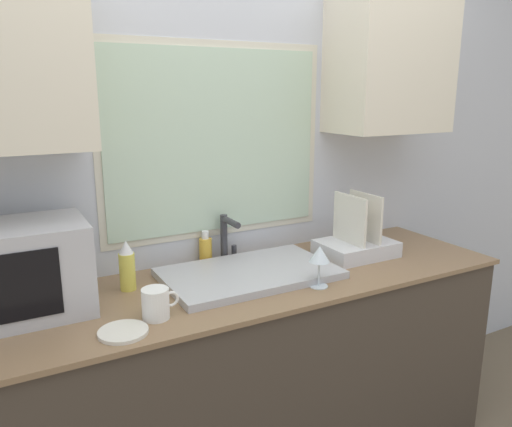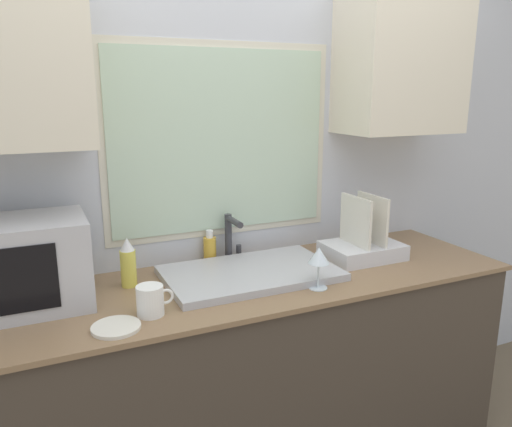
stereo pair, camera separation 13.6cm
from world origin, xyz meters
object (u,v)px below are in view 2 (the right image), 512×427
(microwave, at_px, (21,264))
(spray_bottle, at_px, (128,263))
(wine_glass, at_px, (319,257))
(faucet, at_px, (231,234))
(mug_near_sink, at_px, (151,300))
(soap_bottle, at_px, (210,248))
(dish_rack, at_px, (363,246))

(microwave, bearing_deg, spray_bottle, 6.17)
(wine_glass, bearing_deg, spray_bottle, 153.62)
(faucet, xyz_separation_m, wine_glass, (0.18, -0.44, 0.00))
(microwave, xyz_separation_m, mug_near_sink, (0.39, -0.25, -0.10))
(faucet, height_order, mug_near_sink, faucet)
(faucet, xyz_separation_m, spray_bottle, (-0.48, -0.12, -0.03))
(spray_bottle, bearing_deg, microwave, -173.83)
(soap_bottle, distance_m, mug_near_sink, 0.58)
(soap_bottle, relative_size, mug_near_sink, 1.11)
(dish_rack, distance_m, spray_bottle, 1.04)
(spray_bottle, bearing_deg, faucet, 13.86)
(faucet, distance_m, dish_rack, 0.60)
(faucet, distance_m, spray_bottle, 0.49)
(wine_glass, bearing_deg, soap_bottle, 119.62)
(microwave, bearing_deg, dish_rack, -2.46)
(spray_bottle, height_order, soap_bottle, spray_bottle)
(microwave, distance_m, spray_bottle, 0.38)
(spray_bottle, relative_size, soap_bottle, 1.38)
(soap_bottle, bearing_deg, dish_rack, -21.35)
(faucet, relative_size, mug_near_sink, 1.64)
(faucet, height_order, wine_glass, faucet)
(faucet, distance_m, mug_near_sink, 0.62)
(mug_near_sink, bearing_deg, microwave, 146.91)
(dish_rack, distance_m, mug_near_sink, 1.03)
(faucet, bearing_deg, microwave, -169.46)
(soap_bottle, relative_size, wine_glass, 0.86)
(faucet, relative_size, spray_bottle, 1.07)
(wine_glass, bearing_deg, mug_near_sink, 177.05)
(mug_near_sink, xyz_separation_m, wine_glass, (0.64, -0.03, 0.07))
(faucet, bearing_deg, wine_glass, -67.65)
(mug_near_sink, bearing_deg, soap_bottle, 50.43)
(spray_bottle, height_order, mug_near_sink, spray_bottle)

